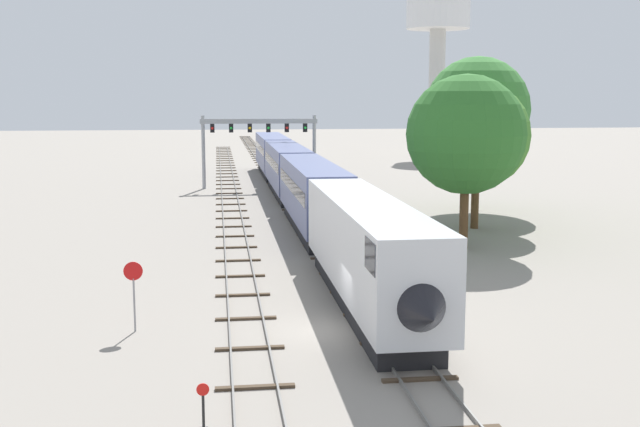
% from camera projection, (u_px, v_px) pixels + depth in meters
% --- Properties ---
extents(ground_plane, '(400.00, 400.00, 0.00)m').
position_uv_depth(ground_plane, '(334.00, 330.00, 31.59)').
color(ground_plane, gray).
extents(track_main, '(2.60, 200.00, 0.16)m').
position_uv_depth(track_main, '(275.00, 178.00, 90.67)').
color(track_main, slate).
rests_on(track_main, ground).
extents(track_near, '(2.60, 160.00, 0.16)m').
position_uv_depth(track_near, '(230.00, 201.00, 70.35)').
color(track_near, slate).
rests_on(track_near, ground).
extents(passenger_train, '(3.04, 81.11, 4.80)m').
position_uv_depth(passenger_train, '(297.00, 179.00, 64.90)').
color(passenger_train, silver).
rests_on(passenger_train, ground).
extents(signal_gantry, '(12.10, 0.49, 7.53)m').
position_uv_depth(signal_gantry, '(259.00, 134.00, 80.45)').
color(signal_gantry, '#999BA0').
rests_on(signal_gantry, ground).
extents(water_tower, '(10.32, 10.32, 26.62)m').
position_uv_depth(water_tower, '(438.00, 23.00, 124.45)').
color(water_tower, beige).
rests_on(water_tower, ground).
extents(switch_stand, '(0.36, 0.24, 1.46)m').
position_uv_depth(switch_stand, '(203.00, 415.00, 21.87)').
color(switch_stand, black).
rests_on(switch_stand, ground).
extents(stop_sign, '(0.76, 0.08, 2.88)m').
position_uv_depth(stop_sign, '(134.00, 286.00, 31.14)').
color(stop_sign, gray).
rests_on(stop_sign, ground).
extents(trackside_tree_left, '(8.66, 8.66, 12.71)m').
position_uv_depth(trackside_tree_left, '(477.00, 110.00, 63.93)').
color(trackside_tree_left, brown).
rests_on(trackside_tree_left, ground).
extents(trackside_tree_mid, '(7.42, 7.42, 10.81)m').
position_uv_depth(trackside_tree_mid, '(466.00, 135.00, 47.97)').
color(trackside_tree_mid, brown).
rests_on(trackside_tree_mid, ground).
extents(trackside_tree_right, '(7.56, 7.56, 10.48)m').
position_uv_depth(trackside_tree_right, '(477.00, 135.00, 55.20)').
color(trackside_tree_right, brown).
rests_on(trackside_tree_right, ground).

